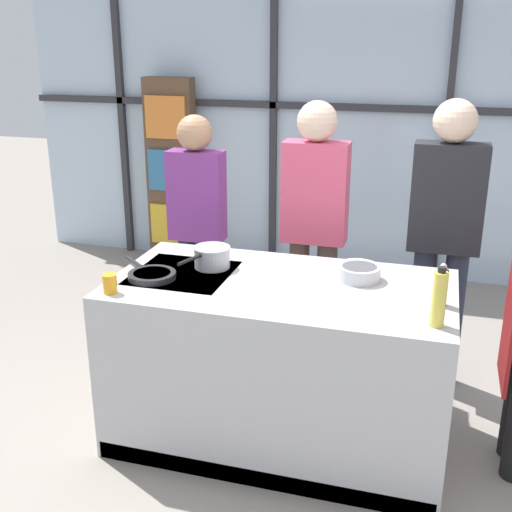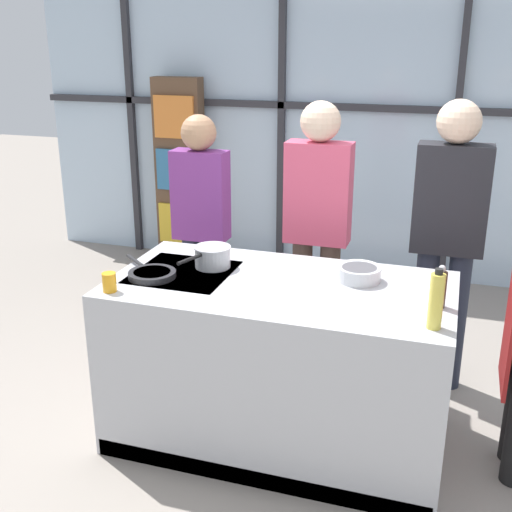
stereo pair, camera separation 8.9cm
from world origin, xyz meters
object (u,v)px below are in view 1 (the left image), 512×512
spectator_far_left (197,219)px  juice_glass_near (110,284)px  white_plate (358,266)px  mixing_bowl (359,272)px  pepper_grinder (441,286)px  frying_pan (151,275)px  spectator_center_right (445,227)px  spectator_center_left (314,219)px  oil_bottle (439,299)px  saucepan (212,257)px

spectator_far_left → juice_glass_near: size_ratio=16.95×
white_plate → mixing_bowl: 0.19m
pepper_grinder → frying_pan: bearing=-177.8°
spectator_center_right → juice_glass_near: spectator_center_right is taller
mixing_bowl → pepper_grinder: size_ratio=1.06×
mixing_bowl → spectator_center_right: bearing=59.3°
spectator_far_left → frying_pan: size_ratio=4.27×
pepper_grinder → juice_glass_near: bearing=-169.1°
spectator_center_left → frying_pan: bearing=55.3°
oil_bottle → juice_glass_near: (-1.58, -0.06, -0.08)m
spectator_far_left → pepper_grinder: size_ratio=7.87×
spectator_center_right → spectator_far_left: bearing=0.0°
oil_bottle → pepper_grinder: size_ratio=1.32×
pepper_grinder → juice_glass_near: size_ratio=2.15×
spectator_far_left → mixing_bowl: (1.19, -0.70, -0.01)m
juice_glass_near → spectator_center_left: bearing=57.4°
frying_pan → mixing_bowl: bearing=14.8°
spectator_center_left → white_plate: size_ratio=7.55×
spectator_center_right → saucepan: spectator_center_right is taller
frying_pan → pepper_grinder: bearing=2.2°
spectator_center_left → mixing_bowl: (0.38, -0.70, -0.07)m
spectator_center_right → white_plate: size_ratio=7.70×
spectator_center_left → juice_glass_near: bearing=57.4°
spectator_center_left → juice_glass_near: spectator_center_left is taller
saucepan → spectator_center_left: bearing=60.2°
spectator_center_right → frying_pan: 1.78m
saucepan → oil_bottle: size_ratio=1.31×
oil_bottle → frying_pan: bearing=172.8°
spectator_center_left → oil_bottle: (0.79, -1.17, 0.03)m
frying_pan → spectator_far_left: bearing=96.9°
spectator_far_left → spectator_center_left: spectator_center_left is taller
spectator_far_left → mixing_bowl: spectator_far_left is taller
juice_glass_near → frying_pan: bearing=66.4°
white_plate → mixing_bowl: bearing=-81.3°
spectator_center_right → juice_glass_near: bearing=37.8°
frying_pan → spectator_center_left: bearing=55.3°
spectator_center_right → pepper_grinder: 0.93m
spectator_center_left → juice_glass_near: 1.47m
spectator_far_left → white_plate: size_ratio=7.08×
spectator_far_left → spectator_center_right: spectator_center_right is taller
saucepan → oil_bottle: (1.22, -0.43, 0.07)m
frying_pan → white_plate: 1.14m
spectator_far_left → spectator_center_right: (1.60, 0.00, 0.07)m
spectator_far_left → frying_pan: spectator_far_left is taller
spectator_far_left → white_plate: bearing=155.8°
frying_pan → saucepan: size_ratio=1.07×
spectator_center_left → white_plate: 0.64m
spectator_far_left → spectator_center_left: size_ratio=0.94×
oil_bottle → spectator_far_left: bearing=143.6°
frying_pan → spectator_center_right: bearing=33.6°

